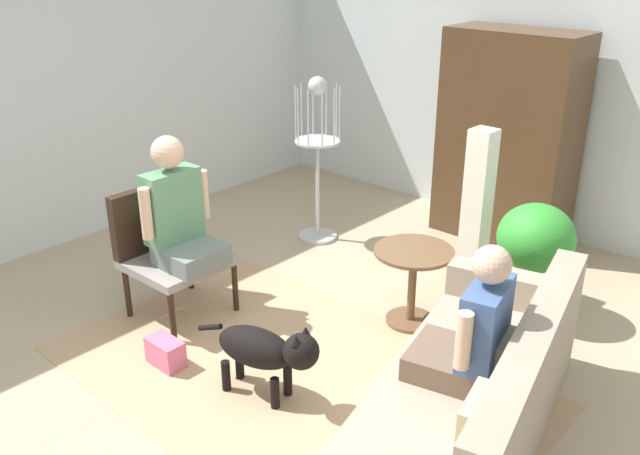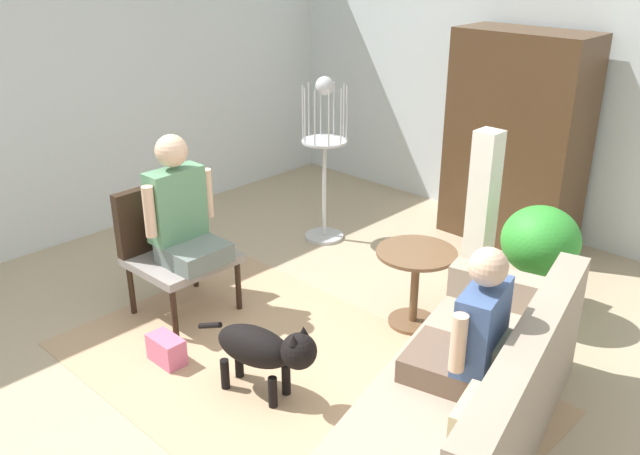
{
  "view_description": "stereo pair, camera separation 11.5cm",
  "coord_description": "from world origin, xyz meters",
  "px_view_note": "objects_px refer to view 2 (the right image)",
  "views": [
    {
      "loc": [
        2.59,
        -2.53,
        2.63
      ],
      "look_at": [
        0.04,
        0.3,
        0.99
      ],
      "focal_mm": 38.17,
      "sensor_mm": 36.0,
      "label": 1
    },
    {
      "loc": [
        2.67,
        -2.45,
        2.63
      ],
      "look_at": [
        0.04,
        0.3,
        0.99
      ],
      "focal_mm": 38.17,
      "sensor_mm": 36.0,
      "label": 2
    }
  ],
  "objects_px": {
    "armchair": "(171,240)",
    "armoire_cabinet": "(516,140)",
    "couch": "(473,398)",
    "bird_cage_stand": "(324,156)",
    "person_on_couch": "(469,333)",
    "potted_plant": "(539,249)",
    "dog": "(264,349)",
    "person_on_armchair": "(181,211)",
    "handbag": "(166,350)",
    "round_end_table": "(415,278)",
    "column_lamp": "(482,215)"
  },
  "relations": [
    {
      "from": "person_on_armchair",
      "to": "round_end_table",
      "type": "distance_m",
      "value": 1.73
    },
    {
      "from": "couch",
      "to": "column_lamp",
      "type": "bearing_deg",
      "value": 121.04
    },
    {
      "from": "couch",
      "to": "bird_cage_stand",
      "type": "bearing_deg",
      "value": 149.67
    },
    {
      "from": "couch",
      "to": "round_end_table",
      "type": "height_order",
      "value": "couch"
    },
    {
      "from": "round_end_table",
      "to": "potted_plant",
      "type": "relative_size",
      "value": 0.67
    },
    {
      "from": "armchair",
      "to": "dog",
      "type": "bearing_deg",
      "value": -11.57
    },
    {
      "from": "armoire_cabinet",
      "to": "dog",
      "type": "bearing_deg",
      "value": -87.33
    },
    {
      "from": "armoire_cabinet",
      "to": "bird_cage_stand",
      "type": "bearing_deg",
      "value": -136.12
    },
    {
      "from": "round_end_table",
      "to": "armchair",
      "type": "bearing_deg",
      "value": -144.83
    },
    {
      "from": "couch",
      "to": "dog",
      "type": "bearing_deg",
      "value": -155.86
    },
    {
      "from": "armchair",
      "to": "armoire_cabinet",
      "type": "relative_size",
      "value": 0.5
    },
    {
      "from": "person_on_couch",
      "to": "potted_plant",
      "type": "bearing_deg",
      "value": 103.39
    },
    {
      "from": "bird_cage_stand",
      "to": "person_on_couch",
      "type": "bearing_deg",
      "value": -31.44
    },
    {
      "from": "person_on_armchair",
      "to": "handbag",
      "type": "xyz_separation_m",
      "value": [
        0.42,
        -0.49,
        -0.73
      ]
    },
    {
      "from": "armchair",
      "to": "bird_cage_stand",
      "type": "xyz_separation_m",
      "value": [
        -0.05,
        1.71,
        0.25
      ]
    },
    {
      "from": "round_end_table",
      "to": "potted_plant",
      "type": "height_order",
      "value": "potted_plant"
    },
    {
      "from": "person_on_couch",
      "to": "bird_cage_stand",
      "type": "xyz_separation_m",
      "value": [
        -2.48,
        1.51,
        0.09
      ]
    },
    {
      "from": "column_lamp",
      "to": "handbag",
      "type": "height_order",
      "value": "column_lamp"
    },
    {
      "from": "person_on_couch",
      "to": "person_on_armchair",
      "type": "relative_size",
      "value": 0.88
    },
    {
      "from": "dog",
      "to": "armchair",
      "type": "bearing_deg",
      "value": 168.43
    },
    {
      "from": "round_end_table",
      "to": "bird_cage_stand",
      "type": "distance_m",
      "value": 1.72
    },
    {
      "from": "person_on_couch",
      "to": "handbag",
      "type": "height_order",
      "value": "person_on_couch"
    },
    {
      "from": "person_on_armchair",
      "to": "round_end_table",
      "type": "bearing_deg",
      "value": 38.38
    },
    {
      "from": "person_on_couch",
      "to": "person_on_armchair",
      "type": "bearing_deg",
      "value": -175.03
    },
    {
      "from": "dog",
      "to": "armoire_cabinet",
      "type": "xyz_separation_m",
      "value": [
        -0.15,
        3.17,
        0.61
      ]
    },
    {
      "from": "person_on_armchair",
      "to": "column_lamp",
      "type": "distance_m",
      "value": 2.26
    },
    {
      "from": "couch",
      "to": "person_on_couch",
      "type": "bearing_deg",
      "value": -137.78
    },
    {
      "from": "potted_plant",
      "to": "handbag",
      "type": "height_order",
      "value": "potted_plant"
    },
    {
      "from": "potted_plant",
      "to": "armoire_cabinet",
      "type": "xyz_separation_m",
      "value": [
        -0.88,
        1.18,
        0.38
      ]
    },
    {
      "from": "bird_cage_stand",
      "to": "column_lamp",
      "type": "distance_m",
      "value": 1.59
    },
    {
      "from": "bird_cage_stand",
      "to": "couch",
      "type": "bearing_deg",
      "value": -30.33
    },
    {
      "from": "person_on_couch",
      "to": "couch",
      "type": "bearing_deg",
      "value": 42.22
    },
    {
      "from": "potted_plant",
      "to": "armoire_cabinet",
      "type": "height_order",
      "value": "armoire_cabinet"
    },
    {
      "from": "dog",
      "to": "bird_cage_stand",
      "type": "xyz_separation_m",
      "value": [
        -1.38,
        1.99,
        0.47
      ]
    },
    {
      "from": "armchair",
      "to": "couch",
      "type": "bearing_deg",
      "value": 5.52
    },
    {
      "from": "column_lamp",
      "to": "armoire_cabinet",
      "type": "distance_m",
      "value": 1.19
    },
    {
      "from": "column_lamp",
      "to": "armoire_cabinet",
      "type": "xyz_separation_m",
      "value": [
        -0.35,
        1.1,
        0.3
      ]
    },
    {
      "from": "potted_plant",
      "to": "column_lamp",
      "type": "xyz_separation_m",
      "value": [
        -0.53,
        0.08,
        0.08
      ]
    },
    {
      "from": "armchair",
      "to": "potted_plant",
      "type": "height_order",
      "value": "armchair"
    },
    {
      "from": "dog",
      "to": "potted_plant",
      "type": "height_order",
      "value": "potted_plant"
    },
    {
      "from": "couch",
      "to": "bird_cage_stand",
      "type": "distance_m",
      "value": 2.96
    },
    {
      "from": "bird_cage_stand",
      "to": "column_lamp",
      "type": "bearing_deg",
      "value": 3.06
    },
    {
      "from": "couch",
      "to": "armchair",
      "type": "bearing_deg",
      "value": -174.48
    },
    {
      "from": "dog",
      "to": "column_lamp",
      "type": "distance_m",
      "value": 2.1
    },
    {
      "from": "round_end_table",
      "to": "potted_plant",
      "type": "bearing_deg",
      "value": 48.98
    },
    {
      "from": "armchair",
      "to": "round_end_table",
      "type": "bearing_deg",
      "value": 35.17
    },
    {
      "from": "person_on_couch",
      "to": "round_end_table",
      "type": "xyz_separation_m",
      "value": [
        -0.95,
        0.84,
        -0.33
      ]
    },
    {
      "from": "person_on_armchair",
      "to": "round_end_table",
      "type": "height_order",
      "value": "person_on_armchair"
    },
    {
      "from": "person_on_armchair",
      "to": "potted_plant",
      "type": "bearing_deg",
      "value": 42.07
    },
    {
      "from": "person_on_armchair",
      "to": "potted_plant",
      "type": "distance_m",
      "value": 2.57
    }
  ]
}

